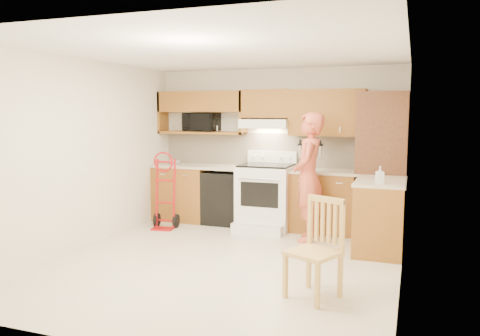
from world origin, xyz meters
The scene contains 28 objects.
floor centered at (0.00, 0.00, -0.01)m, with size 4.00×4.50×0.02m, color beige.
ceiling centered at (0.00, 0.00, 2.51)m, with size 4.00×4.50×0.02m, color white.
wall_back centered at (0.00, 2.26, 1.25)m, with size 4.00×0.02×2.50m, color beige.
wall_front centered at (0.00, -2.26, 1.25)m, with size 4.00×0.02×2.50m, color beige.
wall_left centered at (-2.01, 0.00, 1.25)m, with size 0.02×4.50×2.50m, color beige.
wall_right centered at (2.01, 0.00, 1.25)m, with size 0.02×4.50×2.50m, color beige.
backsplash centered at (0.00, 2.23, 1.20)m, with size 3.92×0.03×0.55m, color beige.
lower_cab_left centered at (-1.55, 1.95, 0.45)m, with size 0.90×0.60×0.90m, color brown.
dishwasher centered at (-0.80, 1.95, 0.42)m, with size 0.60×0.60×0.85m, color black.
lower_cab_right centered at (0.83, 1.95, 0.45)m, with size 1.14×0.60×0.90m, color brown.
countertop_left centered at (-1.25, 1.95, 0.92)m, with size 1.50×0.63×0.04m, color #B8AC99.
countertop_right centered at (0.83, 1.95, 0.92)m, with size 1.14×0.63×0.04m, color #B8AC99.
cab_return_right centered at (1.70, 1.15, 0.45)m, with size 0.60×1.00×0.90m, color brown.
countertop_return centered at (1.70, 1.15, 0.92)m, with size 0.63×1.00×0.04m, color #B8AC99.
pantry_tall centered at (1.65, 1.95, 1.05)m, with size 0.70×0.60×2.10m, color brown.
upper_cab_left centered at (-1.25, 2.08, 1.98)m, with size 1.50×0.33×0.34m, color brown.
upper_shelf_mw centered at (-1.25, 2.08, 1.47)m, with size 1.50×0.33×0.04m, color brown.
upper_cab_center centered at (-0.12, 2.08, 1.94)m, with size 0.76×0.33×0.44m, color brown.
upper_cab_right centered at (0.83, 2.08, 1.80)m, with size 1.14×0.33×0.70m, color brown.
range_hood centered at (-0.12, 2.02, 1.63)m, with size 0.76×0.46×0.14m, color white.
knife_strip centered at (0.55, 2.21, 1.24)m, with size 0.40×0.05×0.29m, color black, non-canonical shape.
microwave centered at (-1.26, 2.08, 1.64)m, with size 0.56×0.38×0.31m, color black.
range centered at (-0.06, 1.78, 0.60)m, with size 0.81×1.07×1.19m, color white, non-canonical shape.
person centered at (0.71, 1.35, 0.91)m, with size 0.66×0.43×1.81m, color #CB553B.
hand_truck centered at (-1.54, 1.28, 0.54)m, with size 0.43×0.39×1.08m, color #B81013, non-canonical shape.
dining_chair centered at (1.20, -0.72, 0.49)m, with size 0.44×0.48×0.98m, color #E1B457, non-canonical shape.
soap_bottle centered at (1.70, 0.88, 1.04)m, with size 0.09×0.10×0.21m, color white.
bowl centered at (-1.72, 1.95, 0.97)m, with size 0.22×0.22×0.05m, color white.
Camera 1 is at (2.08, -5.22, 1.81)m, focal length 35.90 mm.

